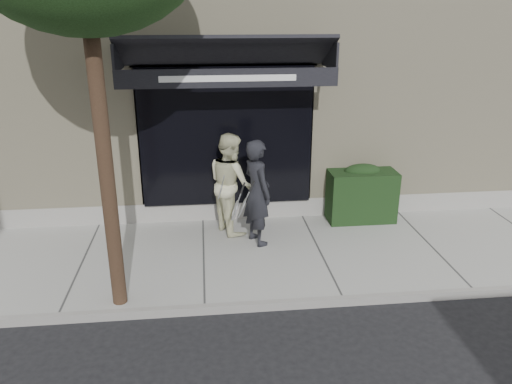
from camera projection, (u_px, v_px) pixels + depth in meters
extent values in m
plane|color=black|center=(319.00, 256.00, 8.71)|extent=(80.00, 80.00, 0.00)
cube|color=#A3A39E|center=(319.00, 253.00, 8.69)|extent=(20.00, 3.00, 0.12)
cube|color=gray|center=(343.00, 301.00, 7.24)|extent=(20.00, 0.10, 0.14)
cube|color=beige|center=(278.00, 64.00, 12.42)|extent=(14.00, 7.00, 5.50)
cube|color=gray|center=(301.00, 206.00, 10.21)|extent=(14.02, 0.42, 0.50)
cube|color=black|center=(226.00, 136.00, 9.38)|extent=(3.20, 0.30, 2.60)
cube|color=gray|center=(141.00, 137.00, 9.36)|extent=(0.08, 0.40, 2.60)
cube|color=gray|center=(308.00, 132.00, 9.68)|extent=(0.08, 0.40, 2.60)
cube|color=gray|center=(224.00, 62.00, 9.06)|extent=(3.36, 0.40, 0.12)
cube|color=black|center=(226.00, 51.00, 8.32)|extent=(3.60, 1.03, 0.55)
cube|color=black|center=(228.00, 78.00, 7.98)|extent=(3.60, 0.05, 0.30)
cube|color=white|center=(228.00, 78.00, 7.96)|extent=(2.20, 0.01, 0.10)
cube|color=black|center=(118.00, 56.00, 8.16)|extent=(0.04, 1.00, 0.45)
cube|color=black|center=(330.00, 54.00, 8.52)|extent=(0.04, 1.00, 0.45)
cube|color=black|center=(361.00, 195.00, 9.77)|extent=(1.30, 0.70, 1.00)
ellipsoid|color=black|center=(363.00, 171.00, 9.60)|extent=(0.71, 0.38, 0.27)
cylinder|color=black|center=(104.00, 147.00, 6.34)|extent=(0.20, 0.20, 4.80)
imported|color=black|center=(257.00, 192.00, 8.65)|extent=(0.69, 0.81, 1.88)
torus|color=silver|center=(242.00, 208.00, 8.35)|extent=(0.19, 0.32, 0.29)
cylinder|color=silver|center=(242.00, 208.00, 8.35)|extent=(0.15, 0.28, 0.25)
cylinder|color=silver|center=(242.00, 208.00, 8.35)|extent=(0.17, 0.05, 0.09)
cylinder|color=black|center=(242.00, 208.00, 8.35)|extent=(0.20, 0.06, 0.11)
torus|color=silver|center=(235.00, 210.00, 8.35)|extent=(0.14, 0.31, 0.30)
cylinder|color=silver|center=(235.00, 210.00, 8.35)|extent=(0.11, 0.27, 0.26)
cylinder|color=silver|center=(235.00, 210.00, 8.35)|extent=(0.18, 0.03, 0.08)
cylinder|color=black|center=(235.00, 210.00, 8.35)|extent=(0.20, 0.04, 0.09)
imported|color=beige|center=(231.00, 183.00, 9.14)|extent=(1.01, 1.11, 1.87)
torus|color=silver|center=(221.00, 189.00, 8.90)|extent=(0.13, 0.31, 0.30)
cylinder|color=silver|center=(221.00, 189.00, 8.90)|extent=(0.10, 0.28, 0.26)
cylinder|color=silver|center=(221.00, 189.00, 8.90)|extent=(0.18, 0.03, 0.07)
cylinder|color=black|center=(221.00, 189.00, 8.90)|extent=(0.20, 0.05, 0.08)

